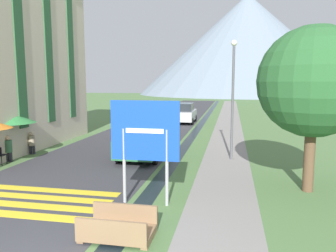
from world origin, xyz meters
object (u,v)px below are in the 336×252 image
object	(u,v)px
footbridge	(118,228)
parked_car_near	(144,139)
cafe_chair_far_left	(24,143)
person_seated_near	(9,147)
cafe_umbrella_middle_green	(11,118)
streetlamp	(233,91)
road_sign	(145,138)
parked_car_far	(184,113)
person_seated_far	(32,142)
hotel_building	(2,40)
tree_by_path	(314,82)

from	to	relation	value
footbridge	parked_car_near	size ratio (longest dim) A/B	0.38
parked_car_near	cafe_chair_far_left	bearing A→B (deg)	-178.30
cafe_chair_far_left	person_seated_near	distance (m)	2.02
cafe_umbrella_middle_green	streetlamp	bearing A→B (deg)	8.47
road_sign	parked_car_far	xyz separation A→B (m)	(-1.69, 20.05, -1.16)
footbridge	cafe_umbrella_middle_green	distance (m)	10.85
person_seated_near	person_seated_far	size ratio (longest dim) A/B	1.04
person_seated_near	hotel_building	bearing A→B (deg)	127.18
parked_car_near	cafe_umbrella_middle_green	xyz separation A→B (m)	(-6.42, -1.25, 1.05)
parked_car_near	streetlamp	bearing A→B (deg)	4.55
parked_car_far	cafe_umbrella_middle_green	distance (m)	16.51
person_seated_near	streetlamp	world-z (taller)	streetlamp
parked_car_near	cafe_chair_far_left	world-z (taller)	parked_car_near
road_sign	footbridge	size ratio (longest dim) A/B	1.88
parked_car_near	footbridge	bearing A→B (deg)	-79.16
person_seated_far	cafe_chair_far_left	bearing A→B (deg)	157.93
road_sign	tree_by_path	size ratio (longest dim) A/B	0.57
road_sign	parked_car_far	bearing A→B (deg)	94.82
road_sign	tree_by_path	distance (m)	5.87
person_seated_far	tree_by_path	xyz separation A→B (m)	(12.76, -3.44, 3.07)
cafe_chair_far_left	person_seated_far	world-z (taller)	person_seated_far
footbridge	parked_car_near	bearing A→B (deg)	100.84
cafe_chair_far_left	cafe_umbrella_middle_green	world-z (taller)	cafe_umbrella_middle_green
parked_car_near	tree_by_path	distance (m)	8.37
parked_car_near	person_seated_far	xyz separation A→B (m)	(-5.90, -0.45, -0.25)
road_sign	parked_car_near	world-z (taller)	road_sign
hotel_building	road_sign	distance (m)	13.92
footbridge	person_seated_far	bearing A→B (deg)	133.50
road_sign	streetlamp	xyz separation A→B (m)	(2.58, 6.46, 1.25)
footbridge	cafe_umbrella_middle_green	world-z (taller)	cafe_umbrella_middle_green
parked_car_near	person_seated_far	size ratio (longest dim) A/B	3.77
parked_car_near	cafe_chair_far_left	distance (m)	6.55
footbridge	cafe_chair_far_left	size ratio (longest dim) A/B	2.00
cafe_umbrella_middle_green	streetlamp	xyz separation A→B (m)	(10.68, 1.59, 1.36)
parked_car_far	streetlamp	size ratio (longest dim) A/B	0.74
person_seated_far	tree_by_path	distance (m)	13.56
road_sign	cafe_chair_far_left	world-z (taller)	road_sign
hotel_building	parked_car_far	world-z (taller)	hotel_building
footbridge	parked_car_far	world-z (taller)	parked_car_far
tree_by_path	parked_car_far	bearing A→B (deg)	111.06
parked_car_near	parked_car_far	world-z (taller)	same
footbridge	person_seated_far	size ratio (longest dim) A/B	1.43
parked_car_far	cafe_umbrella_middle_green	world-z (taller)	cafe_umbrella_middle_green
parked_car_far	streetlamp	xyz separation A→B (m)	(4.27, -13.59, 2.41)
person_seated_near	road_sign	bearing A→B (deg)	-27.46
footbridge	cafe_chair_far_left	bearing A→B (deg)	134.90
hotel_building	parked_car_far	distance (m)	15.96
hotel_building	tree_by_path	xyz separation A→B (m)	(15.85, -5.70, -2.42)
footbridge	parked_car_far	distance (m)	22.35
footbridge	streetlamp	size ratio (longest dim) A/B	0.30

